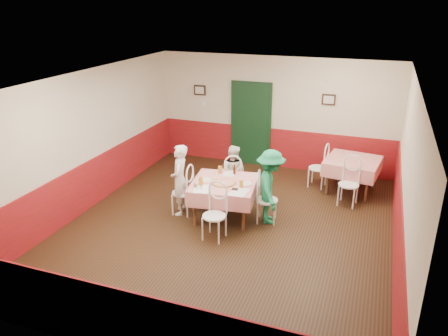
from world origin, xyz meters
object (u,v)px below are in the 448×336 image
(pizza, at_px, (224,183))
(wallet, at_px, (235,189))
(chair_left, at_px, (183,193))
(chair_right, at_px, (267,200))
(chair_near, at_px, (214,216))
(glass_c, at_px, (220,170))
(glass_a, at_px, (201,181))
(chair_second_a, at_px, (318,168))
(glass_b, at_px, (241,184))
(beer_bottle, at_px, (234,170))
(chair_far, at_px, (232,180))
(diner_right, at_px, (270,187))
(second_table, at_px, (351,175))
(diner_left, at_px, (180,180))
(chair_second_b, at_px, (349,185))
(diner_far, at_px, (233,172))
(main_table, at_px, (224,200))

(pizza, distance_m, wallet, 0.37)
(chair_left, distance_m, chair_right, 1.70)
(wallet, bearing_deg, chair_near, -117.20)
(chair_near, relative_size, glass_c, 6.08)
(chair_left, xyz_separation_m, wallet, (1.16, -0.16, 0.32))
(pizza, bearing_deg, chair_left, -176.52)
(glass_a, bearing_deg, chair_second_a, 52.75)
(glass_b, height_order, beer_bottle, beer_bottle)
(chair_far, relative_size, diner_right, 0.61)
(glass_a, xyz_separation_m, beer_bottle, (0.43, 0.72, 0.02))
(second_table, bearing_deg, glass_c, -144.50)
(chair_left, height_order, diner_left, diner_left)
(chair_second_b, distance_m, glass_a, 3.15)
(diner_far, bearing_deg, chair_right, 140.79)
(chair_near, height_order, chair_second_a, same)
(pizza, bearing_deg, glass_a, -149.09)
(chair_far, xyz_separation_m, diner_right, (1.01, -0.72, 0.28))
(diner_left, relative_size, diner_far, 1.20)
(chair_right, xyz_separation_m, wallet, (-0.53, -0.39, 0.32))
(glass_b, relative_size, diner_far, 0.11)
(chair_near, relative_size, diner_right, 0.61)
(main_table, xyz_separation_m, glass_a, (-0.36, -0.29, 0.46))
(chair_near, relative_size, chair_second_a, 1.00)
(chair_near, bearing_deg, beer_bottle, 95.60)
(chair_second_a, bearing_deg, chair_near, -16.89)
(chair_near, bearing_deg, main_table, 101.39)
(diner_left, bearing_deg, chair_left, 83.30)
(chair_right, bearing_deg, glass_a, 100.23)
(chair_second_b, bearing_deg, chair_right, -129.57)
(chair_left, bearing_deg, glass_a, 68.08)
(glass_a, xyz_separation_m, diner_left, (-0.53, 0.17, -0.11))
(chair_right, distance_m, chair_second_a, 2.15)
(chair_right, bearing_deg, diner_right, -90.61)
(chair_second_a, distance_m, chair_second_b, 1.06)
(beer_bottle, bearing_deg, diner_far, 112.64)
(beer_bottle, height_order, wallet, beer_bottle)
(glass_b, xyz_separation_m, glass_c, (-0.62, 0.53, 0.01))
(main_table, height_order, chair_second_b, chair_second_b)
(beer_bottle, bearing_deg, chair_near, -87.81)
(chair_second_b, relative_size, glass_a, 5.94)
(chair_second_a, distance_m, diner_right, 2.15)
(chair_second_b, relative_size, diner_right, 0.61)
(main_table, relative_size, chair_far, 1.36)
(pizza, distance_m, diner_right, 0.90)
(chair_far, height_order, glass_b, chair_far)
(glass_c, bearing_deg, beer_bottle, 5.68)
(chair_second_b, height_order, diner_right, diner_right)
(beer_bottle, xyz_separation_m, diner_left, (-0.96, -0.55, -0.14))
(second_table, xyz_separation_m, chair_near, (-2.14, -3.01, 0.08))
(chair_right, xyz_separation_m, diner_left, (-1.73, -0.24, 0.27))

